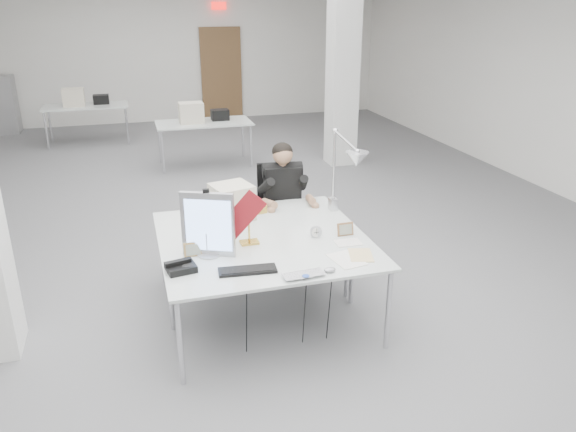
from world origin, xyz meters
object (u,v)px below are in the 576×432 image
bankers_lamp (249,223)px  desk_phone (181,267)px  laptop (306,278)px  beige_monitor (232,202)px  architect_lamp (343,179)px  seated_person (283,184)px  monitor (208,224)px  desk_main (276,260)px  office_chair (282,217)px

bankers_lamp → desk_phone: (-0.62, -0.36, -0.16)m
laptop → desk_phone: size_ratio=1.47×
beige_monitor → laptop: bearing=-92.7°
laptop → architect_lamp: bearing=53.0°
seated_person → monitor: size_ratio=1.80×
seated_person → architect_lamp: 0.89m
desk_main → office_chair: (0.46, 1.50, -0.23)m
office_chair → beige_monitor: bearing=-134.1°
desk_phone → architect_lamp: architect_lamp is taller
laptop → monitor: bearing=131.2°
desk_phone → architect_lamp: 1.78m
desk_phone → monitor: bearing=31.4°
architect_lamp → desk_main: bearing=-149.1°
desk_main → architect_lamp: architect_lamp is taller
laptop → desk_phone: bearing=151.5°
bankers_lamp → architect_lamp: size_ratio=0.47×
seated_person → monitor: (-0.97, -1.22, 0.13)m
beige_monitor → architect_lamp: architect_lamp is taller
office_chair → bankers_lamp: 1.35m
bankers_lamp → laptop: bearing=-82.3°
monitor → office_chair: bearing=76.6°
bankers_lamp → architect_lamp: architect_lamp is taller
seated_person → beige_monitor: size_ratio=2.74×
desk_main → laptop: (0.12, -0.40, 0.03)m
beige_monitor → monitor: bearing=-128.9°
office_chair → desk_phone: (-1.23, -1.49, 0.27)m
desk_main → desk_phone: desk_phone is taller
monitor → bankers_lamp: 0.40m
office_chair → seated_person: seated_person is taller
office_chair → beige_monitor: (-0.63, -0.52, 0.42)m
seated_person → beige_monitor: bearing=-136.9°
desk_main → architect_lamp: 1.16m
desk_phone → laptop: bearing=-34.4°
desk_main → beige_monitor: beige_monitor is taller
office_chair → monitor: bearing=-120.7°
desk_main → monitor: bearing=155.4°
seated_person → architect_lamp: (0.38, -0.76, 0.25)m
desk_main → architect_lamp: bearing=39.4°
architect_lamp → desk_phone: bearing=-165.5°
laptop → desk_main: bearing=103.5°
beige_monitor → architect_lamp: size_ratio=0.45×
laptop → beige_monitor: 1.43m
monitor → laptop: monitor is taller
desk_phone → architect_lamp: bearing=13.3°
monitor → desk_phone: monitor is taller
seated_person → bankers_lamp: 1.24m
laptop → architect_lamp: 1.36m
bankers_lamp → desk_phone: 0.74m
laptop → beige_monitor: (-0.29, 1.39, 0.16)m
monitor → seated_person: bearing=75.5°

